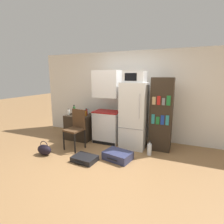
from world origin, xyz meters
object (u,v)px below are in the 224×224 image
object	(u,v)px
suitcase_small_flat	(118,156)
handbag	(44,150)
bottle_milk_white	(69,112)
bottle_amber_beer	(85,113)
bottle_green_tall	(74,111)
refrigerator	(134,115)
kitchen_hutch	(107,110)
bottle_ketchup_red	(86,112)
microwave	(135,77)
bowl	(77,115)
chair	(76,125)
side_table	(81,127)
water_bottle_front	(149,149)
bookshelf	(161,114)
bottle_clear_short	(88,112)
suitcase_large_flat	(85,159)

from	to	relation	value
suitcase_small_flat	handbag	world-z (taller)	handbag
bottle_milk_white	bottle_amber_beer	bearing A→B (deg)	3.27
bottle_green_tall	refrigerator	bearing A→B (deg)	3.45
kitchen_hutch	bottle_ketchup_red	world-z (taller)	kitchen_hutch
microwave	handbag	bearing A→B (deg)	-144.10
bottle_ketchup_red	refrigerator	bearing A→B (deg)	-2.70
refrigerator	bowl	world-z (taller)	refrigerator
kitchen_hutch	handbag	xyz separation A→B (m)	(-0.99, -1.33, -0.78)
bottle_amber_beer	chair	distance (m)	0.58
handbag	suitcase_small_flat	bearing A→B (deg)	14.92
side_table	suitcase_small_flat	bearing A→B (deg)	-29.31
side_table	bottle_ketchup_red	world-z (taller)	bottle_ketchup_red
chair	water_bottle_front	xyz separation A→B (m)	(1.77, 0.29, -0.44)
microwave	bottle_amber_beer	size ratio (longest dim) A/B	2.85
water_bottle_front	bottle_ketchup_red	bearing A→B (deg)	167.72
refrigerator	chair	xyz separation A→B (m)	(-1.29, -0.63, -0.24)
kitchen_hutch	microwave	size ratio (longest dim) A/B	3.93
bottle_green_tall	bottle_milk_white	distance (m)	0.19
bookshelf	bottle_ketchup_red	world-z (taller)	bookshelf
kitchen_hutch	bowl	bearing A→B (deg)	-164.60
microwave	bottle_clear_short	xyz separation A→B (m)	(-1.46, 0.20, -1.00)
refrigerator	bookshelf	world-z (taller)	bookshelf
kitchen_hutch	suitcase_small_flat	size ratio (longest dim) A/B	2.97
kitchen_hutch	bottle_amber_beer	xyz separation A→B (m)	(-0.59, -0.14, -0.12)
bottle_clear_short	chair	world-z (taller)	chair
kitchen_hutch	bookshelf	world-z (taller)	kitchen_hutch
bowl	chair	world-z (taller)	chair
bottle_amber_beer	bowl	xyz separation A→B (m)	(-0.24, -0.08, -0.05)
bottle_amber_beer	bottle_milk_white	distance (m)	0.54
bottle_amber_beer	bottle_milk_white	xyz separation A→B (m)	(-0.54, -0.03, -0.00)
bottle_green_tall	microwave	bearing A→B (deg)	3.40
bowl	bottle_green_tall	bearing A→B (deg)	149.02
microwave	chair	world-z (taller)	microwave
microwave	chair	size ratio (longest dim) A/B	0.50
suitcase_large_flat	water_bottle_front	bearing A→B (deg)	39.40
refrigerator	microwave	xyz separation A→B (m)	(-0.00, -0.00, 0.95)
bottle_amber_beer	suitcase_large_flat	xyz separation A→B (m)	(0.62, -1.10, -0.72)
bottle_green_tall	handbag	xyz separation A→B (m)	(-0.05, -1.17, -0.70)
suitcase_small_flat	water_bottle_front	distance (m)	0.77
refrigerator	side_table	bearing A→B (deg)	-179.69
microwave	bowl	world-z (taller)	microwave
bottle_clear_short	bottle_amber_beer	bearing A→B (deg)	-70.37
bookshelf	handbag	distance (m)	2.87
microwave	bowl	xyz separation A→B (m)	(-1.59, -0.17, -1.04)
side_table	suitcase_small_flat	xyz separation A→B (m)	(1.47, -0.83, -0.26)
microwave	handbag	xyz separation A→B (m)	(-1.76, -1.27, -1.64)
refrigerator	bottle_ketchup_red	bearing A→B (deg)	177.30
bowl	refrigerator	bearing A→B (deg)	6.29
kitchen_hutch	bottle_ketchup_red	xyz separation A→B (m)	(-0.66, 0.02, -0.12)
bottle_milk_white	chair	world-z (taller)	chair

